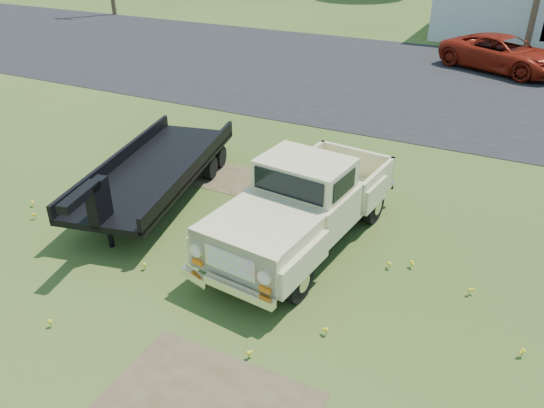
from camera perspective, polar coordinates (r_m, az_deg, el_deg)
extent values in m
plane|color=#2E4A18|center=(10.57, -5.12, -6.84)|extent=(140.00, 140.00, 0.00)
cube|color=black|center=(23.53, 14.57, 12.83)|extent=(90.00, 14.00, 0.02)
cube|color=#473C25|center=(8.10, -7.10, -20.81)|extent=(3.00, 2.00, 0.01)
cube|color=#473C25|center=(14.04, -4.75, 2.80)|extent=(2.20, 1.60, 0.01)
imported|color=maroon|center=(25.98, 23.60, 14.57)|extent=(5.89, 4.46, 1.49)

